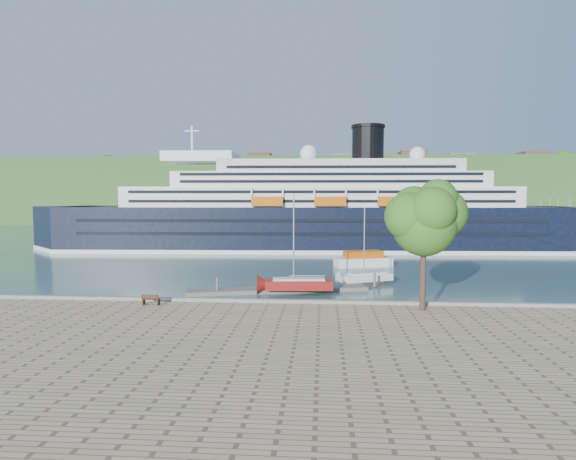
# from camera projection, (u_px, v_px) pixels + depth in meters

# --- Properties ---
(ground) EXTENTS (400.00, 400.00, 0.00)m
(ground) POSITION_uv_depth(u_px,v_px,m) (286.00, 313.00, 43.90)
(ground) COLOR #305755
(ground) RESTS_ON ground
(far_hillside) EXTENTS (400.00, 50.00, 24.00)m
(far_hillside) POSITION_uv_depth(u_px,v_px,m) (315.00, 191.00, 187.23)
(far_hillside) COLOR #2E5622
(far_hillside) RESTS_ON ground
(quay_coping) EXTENTS (220.00, 0.50, 0.30)m
(quay_coping) POSITION_uv_depth(u_px,v_px,m) (286.00, 301.00, 43.62)
(quay_coping) COLOR slate
(quay_coping) RESTS_ON promenade
(cruise_ship) EXTENTS (107.77, 20.00, 24.08)m
(cruise_ship) POSITION_uv_depth(u_px,v_px,m) (309.00, 188.00, 92.88)
(cruise_ship) COLOR black
(cruise_ship) RESTS_ON ground
(park_bench) EXTENTS (1.66, 0.73, 1.05)m
(park_bench) POSITION_uv_depth(u_px,v_px,m) (151.00, 299.00, 42.75)
(park_bench) COLOR #3E1D11
(park_bench) RESTS_ON promenade
(promenade_tree) EXTENTS (7.21, 7.21, 11.93)m
(promenade_tree) POSITION_uv_depth(u_px,v_px,m) (424.00, 240.00, 40.35)
(promenade_tree) COLOR #316119
(promenade_tree) RESTS_ON promenade
(floating_pontoon) EXTENTS (20.11, 6.92, 0.45)m
(floating_pontoon) POSITION_uv_depth(u_px,v_px,m) (278.00, 290.00, 53.42)
(floating_pontoon) COLOR slate
(floating_pontoon) RESTS_ON ground
(sailboat_red) EXTENTS (8.19, 2.87, 10.38)m
(sailboat_red) POSITION_uv_depth(u_px,v_px,m) (299.00, 247.00, 51.77)
(sailboat_red) COLOR maroon
(sailboat_red) RESTS_ON ground
(sailboat_white_far) EXTENTS (6.95, 4.48, 8.74)m
(sailboat_white_far) POSITION_uv_depth(u_px,v_px,m) (368.00, 248.00, 57.31)
(sailboat_white_far) COLOR silver
(sailboat_white_far) RESTS_ON ground
(tender_launch) EXTENTS (9.03, 5.12, 2.36)m
(tender_launch) POSITION_uv_depth(u_px,v_px,m) (363.00, 259.00, 72.13)
(tender_launch) COLOR #C8570B
(tender_launch) RESTS_ON ground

